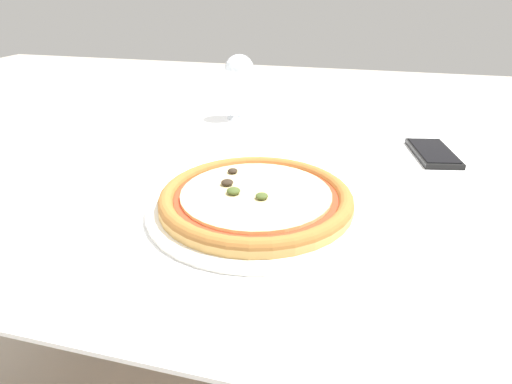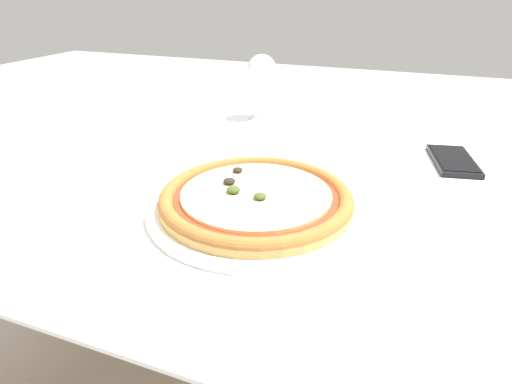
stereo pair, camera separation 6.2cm
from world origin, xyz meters
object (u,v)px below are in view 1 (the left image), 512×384
object	(u,v)px
pizza_plate	(256,200)
cell_phone	(433,153)
dining_table	(212,197)
wine_glass_far_left	(239,72)

from	to	relation	value
pizza_plate	cell_phone	bearing A→B (deg)	47.49
dining_table	cell_phone	xyz separation A→B (m)	(0.41, 0.13, 0.09)
pizza_plate	wine_glass_far_left	bearing A→B (deg)	109.32
wine_glass_far_left	cell_phone	bearing A→B (deg)	-18.85
wine_glass_far_left	cell_phone	size ratio (longest dim) A/B	0.98
dining_table	wine_glass_far_left	size ratio (longest dim) A/B	8.80
pizza_plate	wine_glass_far_left	size ratio (longest dim) A/B	2.09
dining_table	pizza_plate	world-z (taller)	pizza_plate
dining_table	pizza_plate	distance (m)	0.24
dining_table	cell_phone	distance (m)	0.44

